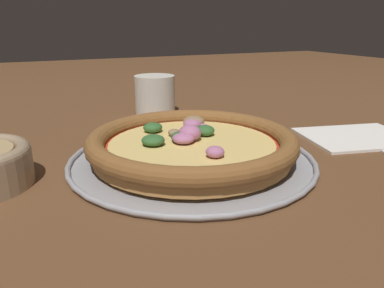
{
  "coord_description": "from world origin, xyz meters",
  "views": [
    {
      "loc": [
        -0.19,
        -0.42,
        0.18
      ],
      "look_at": [
        0.0,
        0.0,
        0.02
      ],
      "focal_mm": 35.0,
      "sensor_mm": 36.0,
      "label": 1
    }
  ],
  "objects_px": {
    "pizza": "(192,144)",
    "drinking_cup": "(155,95)",
    "napkin": "(357,136)",
    "fork": "(375,141)",
    "pizza_tray": "(192,159)"
  },
  "relations": [
    {
      "from": "pizza",
      "to": "drinking_cup",
      "type": "distance_m",
      "value": 0.28
    },
    {
      "from": "drinking_cup",
      "to": "napkin",
      "type": "bearing_deg",
      "value": -50.86
    },
    {
      "from": "drinking_cup",
      "to": "napkin",
      "type": "height_order",
      "value": "drinking_cup"
    },
    {
      "from": "drinking_cup",
      "to": "fork",
      "type": "xyz_separation_m",
      "value": [
        0.24,
        -0.32,
        -0.04
      ]
    },
    {
      "from": "pizza",
      "to": "napkin",
      "type": "distance_m",
      "value": 0.28
    },
    {
      "from": "pizza_tray",
      "to": "pizza",
      "type": "distance_m",
      "value": 0.02
    },
    {
      "from": "fork",
      "to": "drinking_cup",
      "type": "bearing_deg",
      "value": 68.45
    },
    {
      "from": "pizza_tray",
      "to": "pizza",
      "type": "xyz_separation_m",
      "value": [
        0.0,
        0.0,
        0.02
      ]
    },
    {
      "from": "pizza_tray",
      "to": "drinking_cup",
      "type": "relative_size",
      "value": 4.06
    },
    {
      "from": "napkin",
      "to": "fork",
      "type": "distance_m",
      "value": 0.03
    },
    {
      "from": "drinking_cup",
      "to": "fork",
      "type": "height_order",
      "value": "drinking_cup"
    },
    {
      "from": "pizza_tray",
      "to": "napkin",
      "type": "height_order",
      "value": "same"
    },
    {
      "from": "pizza_tray",
      "to": "napkin",
      "type": "bearing_deg",
      "value": -2.79
    },
    {
      "from": "drinking_cup",
      "to": "napkin",
      "type": "xyz_separation_m",
      "value": [
        0.24,
        -0.29,
        -0.03
      ]
    },
    {
      "from": "drinking_cup",
      "to": "pizza",
      "type": "bearing_deg",
      "value": -99.57
    }
  ]
}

